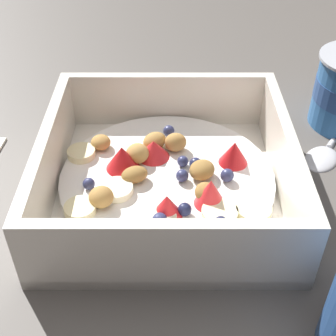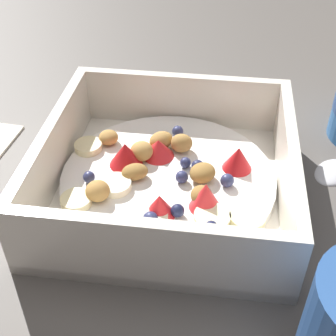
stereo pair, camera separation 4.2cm
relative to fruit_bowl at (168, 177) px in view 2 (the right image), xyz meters
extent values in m
plane|color=#56514C|center=(0.01, -0.01, -0.02)|extent=(2.40, 2.40, 0.00)
cube|color=white|center=(0.00, 0.00, -0.02)|extent=(0.22, 0.22, 0.01)
cube|color=white|center=(0.00, -0.10, 0.01)|extent=(0.22, 0.01, 0.07)
cube|color=white|center=(0.00, 0.11, 0.01)|extent=(0.22, 0.01, 0.07)
cube|color=white|center=(-0.11, 0.00, 0.01)|extent=(0.01, 0.20, 0.07)
cube|color=white|center=(0.11, 0.00, 0.01)|extent=(0.01, 0.20, 0.07)
cylinder|color=white|center=(0.00, 0.00, 0.00)|extent=(0.20, 0.20, 0.01)
cylinder|color=#F7EFC6|center=(-0.01, -0.06, 0.01)|extent=(0.03, 0.03, 0.01)
cylinder|color=beige|center=(-0.07, -0.05, 0.01)|extent=(0.03, 0.03, 0.01)
cylinder|color=#F4EAB7|center=(0.04, -0.05, 0.01)|extent=(0.04, 0.04, 0.01)
cylinder|color=beige|center=(0.07, -0.05, 0.01)|extent=(0.04, 0.04, 0.01)
cylinder|color=#F7EFC6|center=(-0.04, -0.02, 0.01)|extent=(0.03, 0.03, 0.01)
cylinder|color=#F4EAB7|center=(0.07, -0.08, 0.01)|extent=(0.03, 0.03, 0.01)
cylinder|color=beige|center=(-0.08, 0.03, 0.01)|extent=(0.03, 0.03, 0.01)
cone|color=red|center=(-0.01, 0.03, 0.01)|extent=(0.03, 0.03, 0.02)
cone|color=red|center=(-0.04, 0.01, 0.01)|extent=(0.04, 0.04, 0.02)
cone|color=red|center=(0.04, -0.04, 0.01)|extent=(0.04, 0.04, 0.03)
cone|color=red|center=(0.00, -0.05, 0.01)|extent=(0.03, 0.03, 0.02)
cone|color=red|center=(0.06, 0.02, 0.01)|extent=(0.04, 0.04, 0.02)
sphere|color=#191E3D|center=(0.01, -0.05, 0.01)|extent=(0.01, 0.01, 0.01)
sphere|color=navy|center=(0.00, 0.06, 0.01)|extent=(0.01, 0.01, 0.01)
sphere|color=#23284C|center=(0.03, 0.01, 0.01)|extent=(0.01, 0.01, 0.01)
sphere|color=#191E3D|center=(-0.02, 0.02, 0.01)|extent=(0.01, 0.01, 0.01)
sphere|color=navy|center=(-0.07, -0.02, 0.01)|extent=(0.01, 0.01, 0.01)
sphere|color=navy|center=(-0.01, -0.06, 0.01)|extent=(0.01, 0.01, 0.01)
sphere|color=#191E3D|center=(0.04, -0.06, 0.01)|extent=(0.01, 0.01, 0.01)
sphere|color=navy|center=(0.01, -0.01, 0.01)|extent=(0.01, 0.01, 0.01)
sphere|color=navy|center=(0.01, 0.01, 0.01)|extent=(0.01, 0.01, 0.01)
sphere|color=navy|center=(-0.03, -0.01, 0.01)|extent=(0.01, 0.01, 0.01)
sphere|color=navy|center=(-0.01, 0.05, 0.01)|extent=(0.01, 0.01, 0.01)
sphere|color=navy|center=(0.05, 0.00, 0.01)|extent=(0.01, 0.01, 0.01)
ellipsoid|color=#AD7F42|center=(-0.06, -0.04, 0.01)|extent=(0.02, 0.02, 0.02)
ellipsoid|color=#AD7F42|center=(-0.01, 0.04, 0.01)|extent=(0.03, 0.03, 0.02)
ellipsoid|color=olive|center=(-0.03, -0.01, 0.01)|extent=(0.03, 0.03, 0.01)
ellipsoid|color=tan|center=(-0.03, 0.02, 0.01)|extent=(0.03, 0.03, 0.02)
ellipsoid|color=olive|center=(0.03, 0.00, 0.01)|extent=(0.03, 0.03, 0.02)
ellipsoid|color=#AD7F42|center=(-0.06, 0.04, 0.01)|extent=(0.02, 0.02, 0.01)
ellipsoid|color=olive|center=(0.03, -0.03, 0.01)|extent=(0.02, 0.02, 0.02)
ellipsoid|color=#AD7F42|center=(0.01, 0.04, 0.01)|extent=(0.02, 0.02, 0.02)
ellipsoid|color=silver|center=(0.16, 0.05, -0.02)|extent=(0.05, 0.06, 0.01)
camera|label=1|loc=(0.00, -0.32, 0.28)|focal=49.85mm
camera|label=2|loc=(0.04, -0.32, 0.28)|focal=49.85mm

